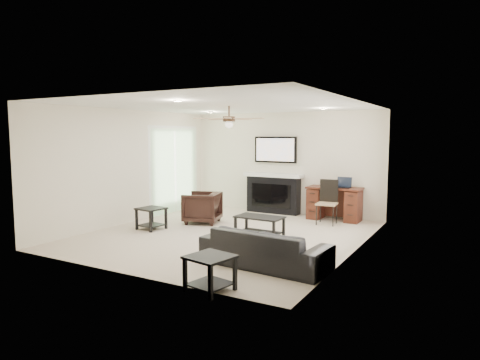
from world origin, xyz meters
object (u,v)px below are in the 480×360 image
at_px(sofa, 265,248).
at_px(desk, 334,204).
at_px(fireplace_unit, 273,175).
at_px(armchair, 202,208).
at_px(coffee_table, 259,227).

distance_m(sofa, desk, 3.92).
bearing_deg(fireplace_unit, sofa, -66.54).
relative_size(fireplace_unit, desk, 1.57).
distance_m(armchair, desk, 3.02).
height_order(coffee_table, desk, desk).
bearing_deg(coffee_table, fireplace_unit, 110.95).
bearing_deg(fireplace_unit, armchair, -114.12).
xyz_separation_m(coffee_table, fireplace_unit, (-0.85, 2.44, 0.75)).
xyz_separation_m(sofa, fireplace_unit, (-1.75, 4.04, 0.67)).
xyz_separation_m(armchair, desk, (2.45, 1.76, 0.03)).
bearing_deg(armchair, desk, 108.79).
height_order(sofa, armchair, armchair).
xyz_separation_m(fireplace_unit, desk, (1.60, -0.13, -0.57)).
relative_size(armchair, fireplace_unit, 0.40).
relative_size(armchair, desk, 0.62).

